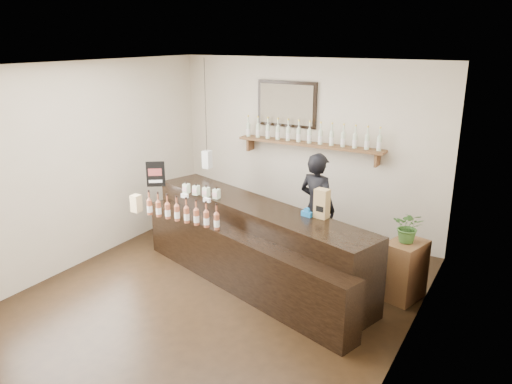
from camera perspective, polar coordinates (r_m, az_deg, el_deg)
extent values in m
plane|color=black|center=(6.43, -4.02, -11.55)|extent=(5.00, 5.00, 0.00)
plane|color=beige|center=(8.00, 5.79, 5.00)|extent=(4.50, 0.00, 4.50)
plane|color=beige|center=(4.20, -23.98, -8.20)|extent=(4.50, 0.00, 4.50)
plane|color=beige|center=(7.34, -19.04, 3.00)|extent=(0.00, 5.00, 5.00)
plane|color=beige|center=(5.03, 17.47, -3.26)|extent=(0.00, 5.00, 5.00)
plane|color=white|center=(5.64, -4.64, 14.23)|extent=(5.00, 5.00, 0.00)
cube|color=brown|center=(7.83, 6.09, 5.45)|extent=(2.40, 0.25, 0.04)
cube|color=brown|center=(8.36, -0.66, 5.48)|extent=(0.04, 0.20, 0.20)
cube|color=brown|center=(7.52, 13.70, 3.63)|extent=(0.04, 0.20, 0.20)
cube|color=black|center=(8.01, 3.53, 10.00)|extent=(1.02, 0.04, 0.72)
cube|color=#403429|center=(7.98, 3.45, 9.98)|extent=(0.92, 0.01, 0.62)
cube|color=white|center=(7.90, -5.61, 3.73)|extent=(0.12, 0.12, 0.28)
cylinder|color=black|center=(7.75, -5.80, 9.81)|extent=(0.01, 0.01, 1.41)
cylinder|color=beige|center=(8.30, -0.89, 7.09)|extent=(0.07, 0.07, 0.20)
cone|color=beige|center=(8.28, -0.89, 7.95)|extent=(0.07, 0.07, 0.05)
cylinder|color=beige|center=(8.27, -0.89, 8.36)|extent=(0.02, 0.02, 0.07)
cylinder|color=gold|center=(8.26, -0.90, 8.69)|extent=(0.03, 0.03, 0.02)
cylinder|color=white|center=(8.30, -0.89, 6.95)|extent=(0.07, 0.07, 0.09)
cylinder|color=beige|center=(8.21, 0.22, 6.98)|extent=(0.07, 0.07, 0.20)
cone|color=beige|center=(8.18, 0.22, 7.85)|extent=(0.07, 0.07, 0.05)
cylinder|color=beige|center=(8.17, 0.22, 8.26)|extent=(0.02, 0.02, 0.07)
cylinder|color=gold|center=(8.17, 0.22, 8.59)|extent=(0.03, 0.03, 0.02)
cylinder|color=white|center=(8.21, 0.22, 6.84)|extent=(0.07, 0.07, 0.09)
cylinder|color=beige|center=(8.12, 1.35, 6.86)|extent=(0.07, 0.07, 0.20)
cone|color=beige|center=(8.10, 1.36, 7.74)|extent=(0.07, 0.07, 0.05)
cylinder|color=beige|center=(8.09, 1.36, 8.16)|extent=(0.02, 0.02, 0.07)
cylinder|color=gold|center=(8.08, 1.36, 8.49)|extent=(0.03, 0.03, 0.02)
cylinder|color=white|center=(8.12, 1.35, 6.72)|extent=(0.07, 0.07, 0.09)
cylinder|color=beige|center=(8.03, 2.51, 6.73)|extent=(0.07, 0.07, 0.20)
cone|color=beige|center=(8.01, 2.52, 7.63)|extent=(0.07, 0.07, 0.05)
cylinder|color=beige|center=(8.00, 2.53, 8.05)|extent=(0.02, 0.02, 0.07)
cylinder|color=gold|center=(7.99, 2.53, 8.38)|extent=(0.03, 0.03, 0.02)
cylinder|color=white|center=(8.04, 2.51, 6.59)|extent=(0.07, 0.07, 0.09)
cylinder|color=beige|center=(7.95, 3.69, 6.60)|extent=(0.07, 0.07, 0.20)
cone|color=beige|center=(7.93, 3.71, 7.51)|extent=(0.07, 0.07, 0.05)
cylinder|color=beige|center=(7.92, 3.71, 7.93)|extent=(0.02, 0.02, 0.07)
cylinder|color=gold|center=(7.91, 3.72, 8.27)|extent=(0.03, 0.03, 0.02)
cylinder|color=white|center=(7.96, 3.69, 6.46)|extent=(0.07, 0.07, 0.09)
cylinder|color=beige|center=(7.88, 4.89, 6.47)|extent=(0.07, 0.07, 0.20)
cone|color=beige|center=(7.85, 4.91, 7.38)|extent=(0.07, 0.07, 0.05)
cylinder|color=beige|center=(7.84, 4.93, 7.81)|extent=(0.02, 0.02, 0.07)
cylinder|color=gold|center=(7.83, 4.93, 8.15)|extent=(0.03, 0.03, 0.02)
cylinder|color=white|center=(7.88, 4.89, 6.32)|extent=(0.07, 0.07, 0.09)
cylinder|color=beige|center=(7.80, 6.12, 6.33)|extent=(0.07, 0.07, 0.20)
cone|color=beige|center=(7.78, 6.15, 7.25)|extent=(0.07, 0.07, 0.05)
cylinder|color=beige|center=(7.77, 6.16, 7.68)|extent=(0.02, 0.02, 0.07)
cylinder|color=gold|center=(7.76, 6.17, 8.03)|extent=(0.03, 0.03, 0.02)
cylinder|color=white|center=(7.81, 6.11, 6.18)|extent=(0.07, 0.07, 0.09)
cylinder|color=beige|center=(7.73, 7.36, 6.18)|extent=(0.07, 0.07, 0.20)
cone|color=beige|center=(7.71, 7.40, 7.11)|extent=(0.07, 0.07, 0.05)
cylinder|color=beige|center=(7.70, 7.42, 7.55)|extent=(0.02, 0.02, 0.07)
cylinder|color=gold|center=(7.69, 7.43, 7.89)|extent=(0.03, 0.03, 0.02)
cylinder|color=white|center=(7.73, 7.36, 6.04)|extent=(0.07, 0.07, 0.09)
cylinder|color=beige|center=(7.66, 8.63, 6.03)|extent=(0.07, 0.07, 0.20)
cone|color=beige|center=(7.64, 8.68, 6.97)|extent=(0.07, 0.07, 0.05)
cylinder|color=beige|center=(7.63, 8.70, 7.41)|extent=(0.02, 0.02, 0.07)
cylinder|color=gold|center=(7.62, 8.71, 7.76)|extent=(0.03, 0.03, 0.02)
cylinder|color=white|center=(7.67, 8.63, 5.88)|extent=(0.07, 0.07, 0.09)
cylinder|color=beige|center=(7.60, 9.92, 5.88)|extent=(0.07, 0.07, 0.20)
cone|color=beige|center=(7.58, 9.97, 6.82)|extent=(0.07, 0.07, 0.05)
cylinder|color=beige|center=(7.57, 10.00, 7.26)|extent=(0.02, 0.02, 0.07)
cylinder|color=gold|center=(7.56, 10.01, 7.61)|extent=(0.03, 0.03, 0.02)
cylinder|color=white|center=(7.61, 9.91, 5.73)|extent=(0.07, 0.07, 0.09)
cylinder|color=beige|center=(7.54, 11.23, 5.71)|extent=(0.07, 0.07, 0.20)
cone|color=beige|center=(7.52, 11.29, 6.66)|extent=(0.07, 0.07, 0.05)
cylinder|color=beige|center=(7.51, 11.32, 7.11)|extent=(0.02, 0.02, 0.07)
cylinder|color=gold|center=(7.50, 11.34, 7.46)|extent=(0.03, 0.03, 0.02)
cylinder|color=white|center=(7.55, 11.22, 5.56)|extent=(0.07, 0.07, 0.09)
cylinder|color=beige|center=(7.49, 12.56, 5.55)|extent=(0.07, 0.07, 0.20)
cone|color=beige|center=(7.46, 12.63, 6.50)|extent=(0.07, 0.07, 0.05)
cylinder|color=beige|center=(7.45, 12.66, 6.95)|extent=(0.02, 0.02, 0.07)
cylinder|color=gold|center=(7.44, 12.68, 7.31)|extent=(0.03, 0.03, 0.02)
cylinder|color=white|center=(7.49, 12.55, 5.39)|extent=(0.07, 0.07, 0.09)
cylinder|color=beige|center=(7.44, 13.91, 5.37)|extent=(0.07, 0.07, 0.20)
cone|color=beige|center=(7.41, 13.98, 6.33)|extent=(0.07, 0.07, 0.05)
cylinder|color=beige|center=(7.40, 14.01, 6.79)|extent=(0.02, 0.02, 0.07)
cylinder|color=gold|center=(7.39, 14.04, 7.14)|extent=(0.03, 0.03, 0.02)
cylinder|color=white|center=(7.44, 13.90, 5.22)|extent=(0.07, 0.07, 0.09)
cube|color=black|center=(6.68, 0.12, -5.54)|extent=(3.61, 1.70, 1.00)
cube|color=black|center=(6.36, -2.03, -7.99)|extent=(3.52, 1.39, 0.76)
cube|color=white|center=(6.85, -8.16, -0.43)|extent=(0.10, 0.04, 0.05)
cube|color=white|center=(6.64, -5.63, -0.92)|extent=(0.10, 0.04, 0.05)
cube|color=beige|center=(7.16, -13.50, -1.72)|extent=(0.12, 0.12, 0.12)
cube|color=beige|center=(7.12, -13.56, -0.81)|extent=(0.12, 0.12, 0.12)
cube|color=beige|center=(7.03, -7.96, 0.41)|extent=(0.08, 0.08, 0.13)
cube|color=beige|center=(7.00, -8.20, 0.31)|extent=(0.07, 0.00, 0.06)
cylinder|color=black|center=(7.01, -7.99, 1.07)|extent=(0.02, 0.02, 0.03)
cube|color=beige|center=(6.93, -6.85, 0.21)|extent=(0.08, 0.08, 0.13)
cube|color=beige|center=(6.90, -7.09, 0.11)|extent=(0.07, 0.00, 0.06)
cylinder|color=black|center=(6.91, -6.88, 0.87)|extent=(0.02, 0.02, 0.03)
cube|color=beige|center=(6.84, -5.71, 0.00)|extent=(0.08, 0.08, 0.13)
cube|color=beige|center=(6.80, -5.95, -0.10)|extent=(0.07, 0.00, 0.06)
cylinder|color=black|center=(6.81, -5.74, 0.67)|extent=(0.02, 0.02, 0.03)
cube|color=beige|center=(6.75, -4.54, -0.21)|extent=(0.08, 0.08, 0.13)
cube|color=beige|center=(6.71, -4.77, -0.32)|extent=(0.07, 0.00, 0.06)
cylinder|color=black|center=(6.72, -4.56, 0.47)|extent=(0.02, 0.02, 0.03)
cylinder|color=#9A5034|center=(6.99, -12.06, -1.74)|extent=(0.07, 0.07, 0.20)
cone|color=#9A5034|center=(6.95, -12.13, -0.75)|extent=(0.07, 0.07, 0.05)
cylinder|color=#9A5034|center=(6.93, -12.16, -0.27)|extent=(0.02, 0.02, 0.07)
cylinder|color=black|center=(6.91, -12.18, 0.10)|extent=(0.03, 0.03, 0.02)
cylinder|color=white|center=(6.99, -12.05, -1.89)|extent=(0.07, 0.07, 0.09)
cylinder|color=#9A5034|center=(6.89, -11.07, -1.96)|extent=(0.07, 0.07, 0.20)
cone|color=#9A5034|center=(6.85, -11.14, -0.95)|extent=(0.07, 0.07, 0.05)
cylinder|color=#9A5034|center=(6.83, -11.16, -0.48)|extent=(0.02, 0.02, 0.07)
cylinder|color=black|center=(6.81, -11.19, -0.10)|extent=(0.03, 0.03, 0.02)
cylinder|color=white|center=(6.89, -11.06, -2.12)|extent=(0.07, 0.07, 0.09)
cylinder|color=#9A5034|center=(6.79, -10.06, -2.18)|extent=(0.07, 0.07, 0.20)
cone|color=#9A5034|center=(6.75, -10.11, -1.17)|extent=(0.07, 0.07, 0.05)
cylinder|color=#9A5034|center=(6.73, -10.14, -0.68)|extent=(0.02, 0.02, 0.07)
cylinder|color=black|center=(6.71, -10.16, -0.30)|extent=(0.03, 0.03, 0.02)
cylinder|color=white|center=(6.79, -10.05, -2.35)|extent=(0.07, 0.07, 0.09)
cylinder|color=#9A5034|center=(6.69, -9.01, -2.42)|extent=(0.07, 0.07, 0.20)
cone|color=#9A5034|center=(6.65, -9.06, -1.39)|extent=(0.07, 0.07, 0.05)
cylinder|color=#9A5034|center=(6.63, -9.09, -0.90)|extent=(0.02, 0.02, 0.07)
cylinder|color=black|center=(6.62, -9.11, -0.51)|extent=(0.03, 0.03, 0.02)
cylinder|color=white|center=(6.70, -9.00, -2.58)|extent=(0.07, 0.07, 0.09)
cylinder|color=#9A5034|center=(6.60, -7.93, -2.66)|extent=(0.07, 0.07, 0.20)
cone|color=#9A5034|center=(6.56, -7.98, -1.62)|extent=(0.07, 0.07, 0.05)
cylinder|color=#9A5034|center=(6.54, -8.00, -1.12)|extent=(0.02, 0.02, 0.07)
cylinder|color=black|center=(6.52, -8.02, -0.73)|extent=(0.03, 0.03, 0.02)
cylinder|color=white|center=(6.60, -7.93, -2.82)|extent=(0.07, 0.07, 0.09)
cylinder|color=#9A5034|center=(6.51, -6.83, -2.90)|extent=(0.07, 0.07, 0.20)
cone|color=#9A5034|center=(6.46, -6.87, -1.85)|extent=(0.07, 0.07, 0.05)
cylinder|color=#9A5034|center=(6.44, -6.89, -1.34)|extent=(0.02, 0.02, 0.07)
cylinder|color=black|center=(6.43, -6.90, -0.95)|extent=(0.03, 0.03, 0.02)
cylinder|color=white|center=(6.51, -6.82, -3.07)|extent=(0.07, 0.07, 0.09)
cylinder|color=#9A5034|center=(6.42, -5.69, -3.15)|extent=(0.07, 0.07, 0.20)
cone|color=#9A5034|center=(6.37, -5.72, -2.09)|extent=(0.07, 0.07, 0.05)
cylinder|color=#9A5034|center=(6.36, -5.74, -1.58)|extent=(0.02, 0.02, 0.07)
cylinder|color=black|center=(6.34, -5.75, -1.17)|extent=(0.03, 0.03, 0.02)
cylinder|color=white|center=(6.43, -5.68, -3.32)|extent=(0.07, 0.07, 0.09)
cylinder|color=#9A5034|center=(6.33, -4.52, -3.41)|extent=(0.07, 0.07, 0.20)
cone|color=#9A5034|center=(6.29, -4.54, -2.33)|extent=(0.07, 0.07, 0.05)
cylinder|color=#9A5034|center=(6.27, -4.56, -1.81)|extent=(0.02, 0.02, 0.07)
cylinder|color=black|center=(6.25, -4.57, -1.41)|extent=(0.03, 0.03, 0.02)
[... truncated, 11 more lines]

